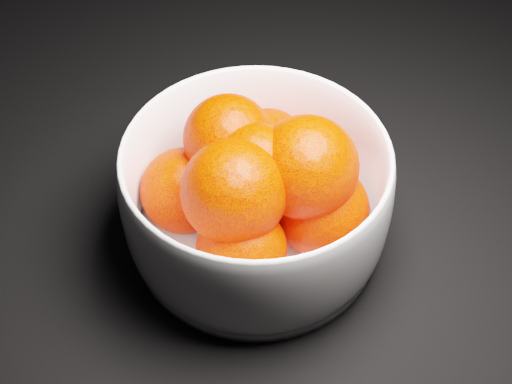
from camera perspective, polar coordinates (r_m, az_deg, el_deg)
bowl at (r=0.64m, az=0.00°, el=-0.36°), size 0.24×0.24×0.12m
orange_pile at (r=0.62m, az=0.17°, el=0.76°), size 0.18×0.17×0.13m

